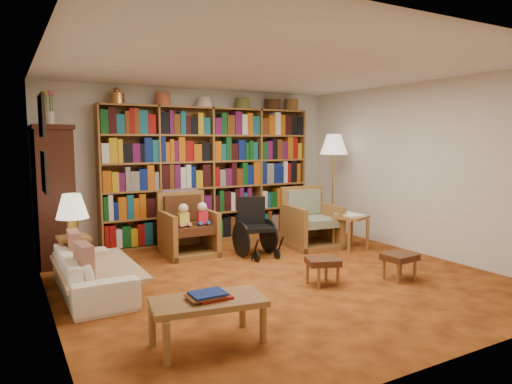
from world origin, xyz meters
TOP-DOWN VIEW (x-y plane):
  - floor at (0.00, 0.00)m, footprint 5.00×5.00m
  - ceiling at (0.00, 0.00)m, footprint 5.00×5.00m
  - wall_back at (0.00, 2.50)m, footprint 5.00×0.00m
  - wall_front at (0.00, -2.50)m, footprint 5.00×0.00m
  - wall_left at (-2.50, 0.00)m, footprint 0.00×5.00m
  - wall_right at (2.50, 0.00)m, footprint 0.00×5.00m
  - bookshelf at (0.20, 2.33)m, footprint 3.60×0.30m
  - curio_cabinet at (-2.25, 2.00)m, footprint 0.50×0.95m
  - framed_pictures at (-2.48, 0.30)m, footprint 0.03×0.52m
  - sofa at (-2.05, 0.43)m, footprint 1.61×0.65m
  - sofa_throw at (-2.00, 0.43)m, footprint 0.82×1.51m
  - cushion_left at (-2.18, 0.78)m, footprint 0.14×0.39m
  - cushion_right at (-2.18, 0.08)m, footprint 0.15×0.39m
  - side_table_lamp at (-2.15, 1.03)m, footprint 0.37×0.37m
  - table_lamp at (-2.15, 1.03)m, footprint 0.37×0.37m
  - armchair_leather at (-0.53, 1.58)m, footprint 0.73×0.79m
  - armchair_sage at (1.33, 1.12)m, footprint 0.81×0.84m
  - wheelchair at (0.31, 1.01)m, footprint 0.51×0.68m
  - floor_lamp at (2.08, 1.45)m, footprint 0.47×0.47m
  - side_table_papers at (1.75, 0.61)m, footprint 0.56×0.56m
  - footstool_a at (0.33, -0.56)m, footprint 0.45×0.42m
  - footstool_b at (1.24, -0.86)m, footprint 0.40×0.35m
  - coffee_table at (-1.45, -1.34)m, footprint 0.98×0.59m

SIDE VIEW (x-z plane):
  - floor at x=0.00m, z-range 0.00..0.00m
  - sofa at x=-2.05m, z-range 0.00..0.47m
  - footstool_a at x=0.33m, z-range 0.10..0.41m
  - footstool_b at x=1.24m, z-range 0.10..0.42m
  - sofa_throw at x=-2.00m, z-range 0.28..0.32m
  - coffee_table at x=-1.45m, z-range 0.11..0.55m
  - armchair_sage at x=1.33m, z-range -0.11..0.81m
  - side_table_lamp at x=-2.15m, z-range 0.11..0.64m
  - armchair_leather at x=-0.53m, z-range -0.08..0.84m
  - wheelchair at x=0.31m, z-range -0.04..0.81m
  - side_table_papers at x=1.75m, z-range 0.15..0.70m
  - cushion_left at x=-2.18m, z-range 0.26..0.64m
  - cushion_right at x=-2.18m, z-range 0.26..0.64m
  - table_lamp at x=-2.15m, z-range 0.62..1.13m
  - curio_cabinet at x=-2.25m, z-range -0.25..2.15m
  - bookshelf at x=0.20m, z-range -0.04..2.38m
  - wall_back at x=0.00m, z-range -1.25..3.75m
  - wall_front at x=0.00m, z-range -1.25..3.75m
  - wall_left at x=-2.50m, z-range -1.25..3.75m
  - wall_right at x=2.50m, z-range -1.25..3.75m
  - floor_lamp at x=2.08m, z-range 0.64..2.41m
  - framed_pictures at x=-2.48m, z-range 1.14..2.11m
  - ceiling at x=0.00m, z-range 2.50..2.50m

